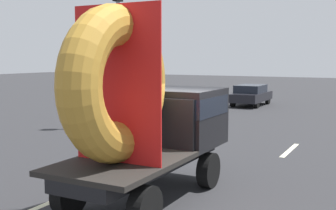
{
  "coord_description": "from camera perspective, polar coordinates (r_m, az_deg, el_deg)",
  "views": [
    {
      "loc": [
        4.4,
        -8.23,
        3.03
      ],
      "look_at": [
        -0.16,
        0.4,
        1.95
      ],
      "focal_mm": 45.48,
      "sensor_mm": 36.0,
      "label": 1
    }
  ],
  "objects": [
    {
      "name": "distant_sedan",
      "position": [
        27.56,
        11.04,
        1.4
      ],
      "size": [
        1.73,
        4.04,
        1.32
      ],
      "color": "black",
      "rests_on": "ground_plane"
    },
    {
      "name": "traffic_light",
      "position": [
        18.28,
        -6.67,
        9.53
      ],
      "size": [
        0.42,
        0.36,
        6.28
      ],
      "color": "gray",
      "rests_on": "ground_plane"
    },
    {
      "name": "lane_dash_right_far",
      "position": [
        14.64,
        16.01,
        -5.84
      ],
      "size": [
        0.16,
        2.28,
        0.01
      ],
      "primitive_type": "cube",
      "rotation": [
        0.0,
        0.0,
        1.57
      ],
      "color": "beige",
      "rests_on": "ground_plane"
    },
    {
      "name": "ground_plane",
      "position": [
        9.81,
        -0.26,
        -11.65
      ],
      "size": [
        120.0,
        120.0,
        0.0
      ],
      "primitive_type": "plane",
      "color": "#28282B"
    },
    {
      "name": "lane_dash_left_far",
      "position": [
        15.71,
        3.9,
        -4.78
      ],
      "size": [
        0.16,
        2.62,
        0.01
      ],
      "primitive_type": "cube",
      "rotation": [
        0.0,
        0.0,
        1.57
      ],
      "color": "beige",
      "rests_on": "ground_plane"
    },
    {
      "name": "flatbed_truck",
      "position": [
        9.02,
        -2.77,
        -0.91
      ],
      "size": [
        2.02,
        4.86,
        4.02
      ],
      "color": "black",
      "rests_on": "ground_plane"
    }
  ]
}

